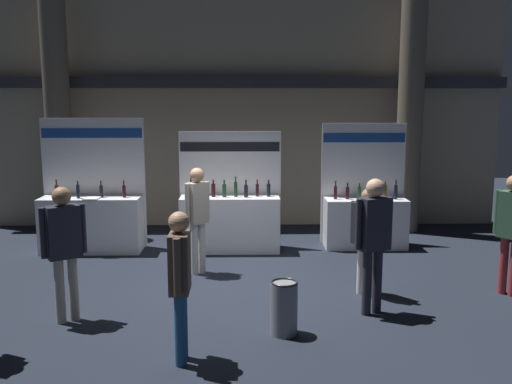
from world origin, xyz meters
name	(u,v)px	position (x,y,z in m)	size (l,w,h in m)	color
ground_plane	(232,286)	(0.00, 0.00, 0.00)	(24.00, 24.00, 0.00)	black
hall_colonnade	(235,98)	(0.00, 4.34, 2.88)	(11.89, 1.16, 5.86)	tan
exhibitor_booth_0	(92,218)	(-2.69, 2.12, 0.63)	(1.95, 0.70, 2.51)	white
exhibitor_booth_1	(230,219)	(-0.08, 2.12, 0.61)	(1.95, 0.66, 2.25)	white
exhibitor_booth_2	(365,217)	(2.54, 2.34, 0.59)	(1.65, 0.66, 2.40)	white
trash_bin	(284,308)	(0.68, -1.79, 0.34)	(0.33, 0.33, 0.67)	slate
visitor_0	(64,242)	(-2.09, -1.34, 1.06)	(0.50, 0.40, 1.77)	#ADA393
visitor_1	(180,274)	(-0.49, -2.51, 1.00)	(0.22, 0.57, 1.68)	navy
visitor_2	(367,232)	(1.98, -0.41, 0.95)	(0.46, 0.47, 1.59)	silver
visitor_3	(512,225)	(4.07, -0.45, 1.06)	(0.40, 0.43, 1.78)	maroon
visitor_4	(198,212)	(-0.57, 0.68, 1.03)	(0.38, 0.36, 1.76)	silver
visitor_7	(374,233)	(1.90, -1.15, 1.11)	(0.53, 0.37, 1.84)	#23232D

